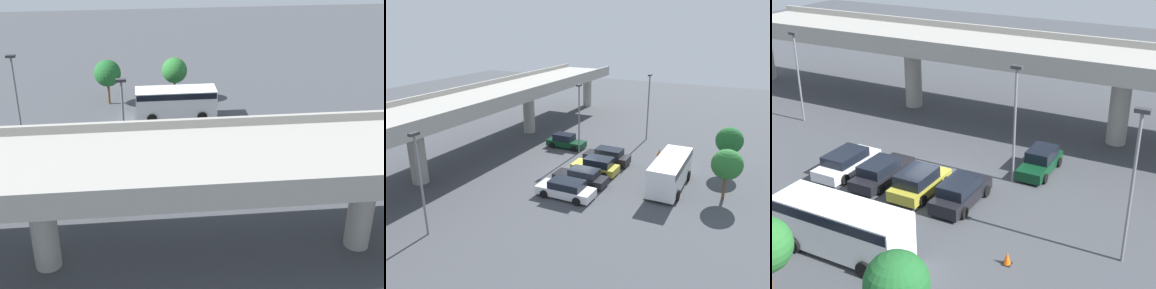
# 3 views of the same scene
# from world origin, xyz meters

# --- Properties ---
(ground_plane) EXTENTS (114.98, 114.98, 0.00)m
(ground_plane) POSITION_xyz_m (0.00, 0.00, 0.00)
(ground_plane) COLOR #424449
(highway_overpass) EXTENTS (55.12, 7.82, 6.95)m
(highway_overpass) POSITION_xyz_m (0.00, 11.92, 5.64)
(highway_overpass) COLOR #9E9B93
(highway_overpass) RESTS_ON ground_plane
(parked_car_0) EXTENTS (2.23, 4.88, 1.48)m
(parked_car_0) POSITION_xyz_m (-5.64, -1.36, 0.72)
(parked_car_0) COLOR silver
(parked_car_0) RESTS_ON ground_plane
(parked_car_1) EXTENTS (2.06, 4.89, 1.49)m
(parked_car_1) POSITION_xyz_m (-2.79, -1.39, 0.71)
(parked_car_1) COLOR black
(parked_car_1) RESTS_ON ground_plane
(parked_car_2) EXTENTS (2.26, 4.40, 1.60)m
(parked_car_2) POSITION_xyz_m (0.13, -1.57, 0.77)
(parked_car_2) COLOR gold
(parked_car_2) RESTS_ON ground_plane
(parked_car_3) EXTENTS (2.09, 4.67, 1.63)m
(parked_car_3) POSITION_xyz_m (3.03, -1.54, 0.78)
(parked_car_3) COLOR black
(parked_car_3) RESTS_ON ground_plane
(parked_car_4) EXTENTS (1.98, 4.47, 1.58)m
(parked_car_4) POSITION_xyz_m (5.63, 4.74, 0.73)
(parked_car_4) COLOR #0C381E
(parked_car_4) RESTS_ON ground_plane
(shuttle_bus) EXTENTS (7.30, 2.69, 2.74)m
(shuttle_bus) POSITION_xyz_m (0.09, -8.64, 1.63)
(shuttle_bus) COLOR white
(shuttle_bus) RESTS_ON ground_plane
(lamp_post_near_aisle) EXTENTS (0.70, 0.35, 8.02)m
(lamp_post_near_aisle) POSITION_xyz_m (12.75, -2.78, 4.70)
(lamp_post_near_aisle) COLOR slate
(lamp_post_near_aisle) RESTS_ON ground_plane
(lamp_post_mid_lot) EXTENTS (0.70, 0.35, 7.65)m
(lamp_post_mid_lot) POSITION_xyz_m (4.61, 2.50, 4.51)
(lamp_post_mid_lot) COLOR slate
(lamp_post_mid_lot) RESTS_ON ground_plane
(tree_front_left) EXTENTS (2.50, 2.50, 4.29)m
(tree_front_left) POSITION_xyz_m (-0.15, -13.16, 3.03)
(tree_front_left) COLOR brown
(tree_front_left) RESTS_ON ground_plane
(tree_front_right) EXTENTS (2.57, 2.57, 4.42)m
(tree_front_right) POSITION_xyz_m (6.31, -12.71, 3.12)
(tree_front_right) COLOR brown
(tree_front_right) RESTS_ON ground_plane
(traffic_cone) EXTENTS (0.44, 0.44, 0.70)m
(traffic_cone) POSITION_xyz_m (7.84, -5.69, 0.33)
(traffic_cone) COLOR black
(traffic_cone) RESTS_ON ground_plane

